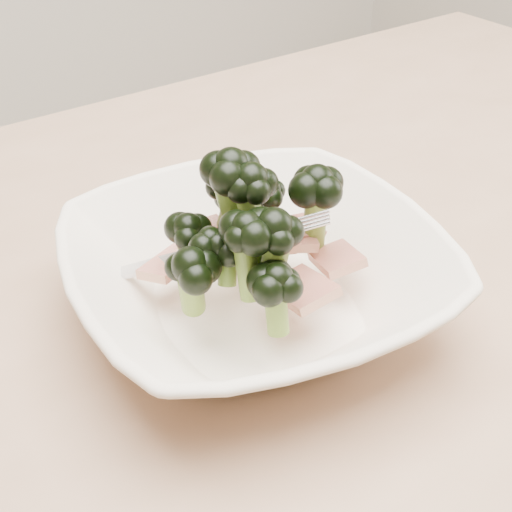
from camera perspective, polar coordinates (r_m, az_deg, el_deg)
name	(u,v)px	position (r m, az deg, el deg)	size (l,w,h in m)	color
dining_table	(334,340)	(0.65, 6.29, -6.69)	(1.20, 0.80, 0.75)	tan
broccoli_dish	(255,269)	(0.50, -0.09, -1.06)	(0.30, 0.30, 0.13)	white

